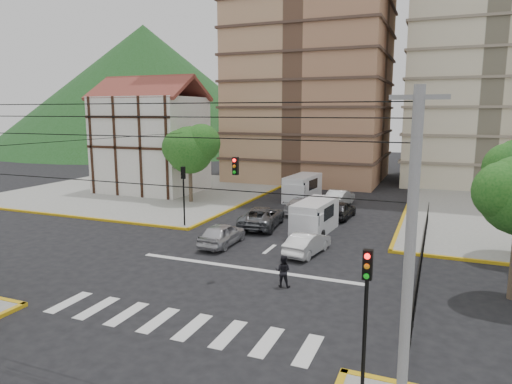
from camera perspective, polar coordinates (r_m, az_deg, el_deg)
The scene contains 21 objects.
ground at distance 24.44m, azimuth -2.47°, elevation -10.36°, with size 160.00×160.00×0.00m, color black.
sidewalk_nw at distance 51.10m, azimuth -13.64°, elevation 0.23°, with size 26.00×26.00×0.15m, color gray.
crosswalk_stripes at distance 19.58m, azimuth -10.06°, elevation -15.88°, with size 12.00×2.40×0.01m, color silver.
stop_line at distance 25.47m, azimuth -1.33°, elevation -9.49°, with size 13.00×0.40×0.01m, color silver.
tudor_building at distance 49.93m, azimuth -12.95°, elevation 6.02°, with size 10.80×8.05×12.23m.
distant_hill at distance 111.57m, azimuth -13.65°, elevation 12.56°, with size 70.00×70.00×28.00m, color #1D4818.
park_fence at distance 26.72m, azimuth 19.94°, elevation -9.17°, with size 0.10×22.50×1.66m, color black, non-canonical shape.
tree_tudor at distance 42.76m, azimuth -8.17°, elevation 5.50°, with size 5.39×4.40×7.43m.
traffic_light_se at distance 14.21m, azimuth 13.61°, elevation -12.59°, with size 0.28×0.22×4.40m.
traffic_light_nw at distance 33.91m, azimuth -9.05°, elevation 0.73°, with size 0.28×0.22×4.40m.
traffic_light_hanging at distance 21.24m, azimuth -4.87°, elevation 2.94°, with size 18.00×9.12×0.92m.
utility_pole_se at distance 12.41m, azimuth 18.62°, elevation -8.06°, with size 1.40×0.28×9.00m.
van_right_lane at distance 32.42m, azimuth 7.24°, elevation -3.25°, with size 2.40×5.24×2.29m.
van_left_lane at distance 44.13m, azimuth 5.72°, elevation 0.42°, with size 2.56×5.59×2.45m.
car_silver_front_left at distance 29.55m, azimuth -4.26°, elevation -5.26°, with size 1.73×4.31×1.47m, color silver.
car_white_front_right at distance 27.86m, azimuth 6.44°, elevation -6.38°, with size 1.43×4.09×1.35m, color white.
car_grey_mid_left at distance 34.09m, azimuth 0.75°, elevation -3.11°, with size 2.55×5.52×1.53m, color slate.
car_silver_rear_left at distance 38.85m, azimuth 5.81°, elevation -1.65°, with size 1.92×4.72×1.37m, color silver.
car_darkgrey_mid_right at distance 37.43m, azimuth 10.57°, elevation -2.18°, with size 1.69×4.19×1.43m, color black.
car_white_rear_right at distance 42.34m, azimuth 10.41°, elevation -0.71°, with size 1.59×4.57×1.51m, color silver.
pedestrian_crosswalk at distance 22.72m, azimuth 3.38°, elevation -9.83°, with size 0.78×0.61×1.60m, color black.
Camera 1 is at (9.56, -20.82, 8.50)m, focal length 32.00 mm.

